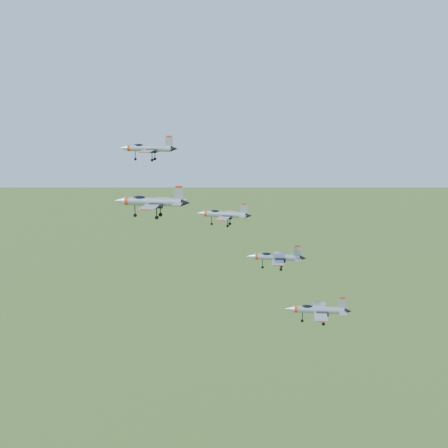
# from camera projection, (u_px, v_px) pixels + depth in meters

# --- Properties ---
(jet_lead) EXTENTS (13.62, 11.20, 3.65)m
(jet_lead) POSITION_uv_depth(u_px,v_px,m) (148.00, 148.00, 140.28)
(jet_lead) COLOR #969AA1
(jet_left_high) EXTENTS (11.91, 9.90, 3.18)m
(jet_left_high) POSITION_uv_depth(u_px,v_px,m) (223.00, 214.00, 129.75)
(jet_left_high) COLOR #969AA1
(jet_right_high) EXTENTS (13.84, 11.39, 3.70)m
(jet_right_high) POSITION_uv_depth(u_px,v_px,m) (151.00, 202.00, 109.29)
(jet_right_high) COLOR #969AA1
(jet_left_low) EXTENTS (12.93, 10.61, 3.47)m
(jet_left_low) POSITION_uv_depth(u_px,v_px,m) (276.00, 257.00, 134.29)
(jet_left_low) COLOR #969AA1
(jet_right_low) EXTENTS (12.29, 10.11, 3.29)m
(jet_right_low) POSITION_uv_depth(u_px,v_px,m) (317.00, 310.00, 114.29)
(jet_right_low) COLOR #969AA1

